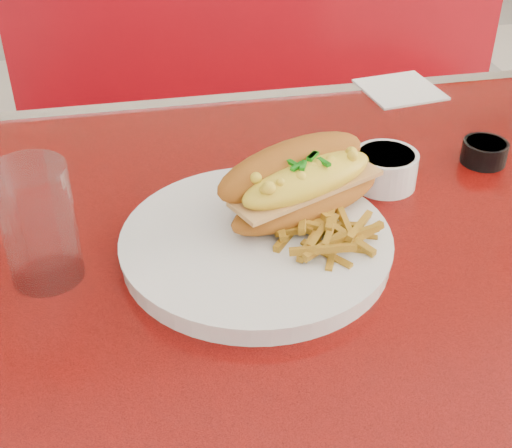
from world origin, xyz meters
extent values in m
cube|color=red|center=(0.00, 0.00, 0.75)|extent=(1.20, 0.80, 0.04)
cube|color=white|center=(0.00, 0.40, 0.75)|extent=(1.22, 0.03, 0.04)
cylinder|color=white|center=(0.00, 0.00, 0.37)|extent=(0.09, 0.09, 0.72)
cube|color=maroon|center=(0.00, 0.78, 0.23)|extent=(1.20, 0.50, 0.45)
cube|color=maroon|center=(0.00, 1.00, 0.68)|extent=(1.20, 0.08, 0.45)
cylinder|color=white|center=(-0.22, -0.01, 0.78)|extent=(0.36, 0.36, 0.02)
cylinder|color=white|center=(-0.22, -0.01, 0.79)|extent=(0.37, 0.37, 0.00)
ellipsoid|color=#AB601B|center=(-0.15, 0.02, 0.81)|extent=(0.22, 0.15, 0.04)
cube|color=tan|center=(-0.15, 0.02, 0.83)|extent=(0.19, 0.12, 0.01)
ellipsoid|color=yellow|center=(-0.15, 0.02, 0.84)|extent=(0.19, 0.13, 0.04)
ellipsoid|color=#AB601B|center=(-0.16, 0.05, 0.84)|extent=(0.22, 0.15, 0.08)
cube|color=silver|center=(-0.14, -0.03, 0.79)|extent=(0.04, 0.14, 0.00)
cube|color=silver|center=(-0.13, 0.05, 0.79)|extent=(0.03, 0.04, 0.00)
cylinder|color=white|center=(-0.02, 0.10, 0.79)|extent=(0.08, 0.08, 0.05)
cylinder|color=black|center=(-0.02, 0.10, 0.81)|extent=(0.07, 0.07, 0.01)
cylinder|color=black|center=(-0.18, 0.06, 0.78)|extent=(0.06, 0.06, 0.03)
cylinder|color=#EC8255|center=(-0.18, 0.06, 0.79)|extent=(0.05, 0.05, 0.01)
cylinder|color=black|center=(0.13, 0.13, 0.79)|extent=(0.07, 0.07, 0.03)
cylinder|color=#EC8255|center=(0.13, 0.13, 0.80)|extent=(0.06, 0.06, 0.01)
cylinder|color=#BFE4F6|center=(-0.45, -0.01, 0.84)|extent=(0.09, 0.09, 0.14)
cube|color=white|center=(0.10, 0.38, 0.77)|extent=(0.13, 0.13, 0.00)
camera|label=1|loc=(-0.34, -0.65, 1.26)|focal=50.00mm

